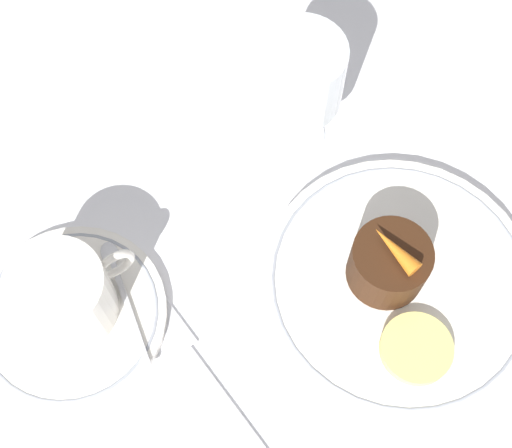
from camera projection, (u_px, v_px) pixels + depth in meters
ground_plane at (362, 240)px, 0.64m from camera, size 3.00×3.00×0.00m
dinner_plate at (395, 285)px, 0.61m from camera, size 0.24×0.24×0.01m
saucer at (71, 315)px, 0.60m from camera, size 0.16×0.16×0.01m
coffee_cup at (63, 295)px, 0.57m from camera, size 0.11×0.08×0.07m
spoon at (122, 289)px, 0.61m from camera, size 0.03×0.12×0.00m
wine_glass at (299, 79)px, 0.60m from camera, size 0.08×0.08×0.13m
fork at (203, 370)px, 0.59m from camera, size 0.03×0.19×0.01m
dessert_cake at (389, 264)px, 0.59m from camera, size 0.07×0.07×0.05m
carrot_garnish at (395, 249)px, 0.56m from camera, size 0.02×0.05×0.01m
pineapple_slice at (416, 348)px, 0.58m from camera, size 0.06×0.06×0.01m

